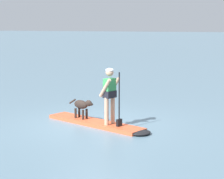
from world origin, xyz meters
name	(u,v)px	position (x,y,z in m)	size (l,w,h in m)	color
ground_plane	(95,124)	(0.00, 0.00, 0.00)	(400.00, 400.00, 0.00)	slate
paddleboard	(100,124)	(0.23, -0.04, 0.05)	(3.65, 1.31, 0.10)	#E55933
person_paddler	(110,92)	(0.59, -0.12, 1.02)	(0.65, 0.54, 1.59)	tan
dog	(82,105)	(-0.51, 0.10, 0.50)	(0.99, 0.32, 0.59)	#2D231E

